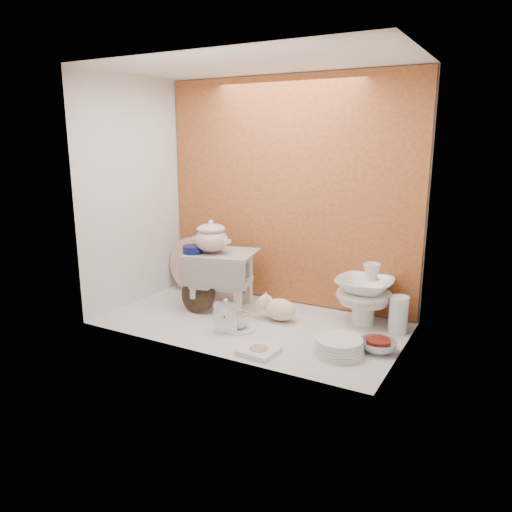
% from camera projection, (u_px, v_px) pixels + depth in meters
% --- Properties ---
extents(ground, '(1.80, 1.80, 0.00)m').
position_uv_depth(ground, '(252.00, 323.00, 3.01)').
color(ground, silver).
rests_on(ground, ground).
extents(niche_shell, '(1.86, 1.03, 1.53)m').
position_uv_depth(niche_shell, '(266.00, 168.00, 2.94)').
color(niche_shell, '#C16530').
rests_on(niche_shell, ground).
extents(step_stool, '(0.51, 0.46, 0.38)m').
position_uv_depth(step_stool, '(222.00, 280.00, 3.25)').
color(step_stool, silver).
rests_on(step_stool, ground).
extents(soup_tureen, '(0.27, 0.27, 0.22)m').
position_uv_depth(soup_tureen, '(211.00, 236.00, 3.16)').
color(soup_tureen, white).
rests_on(soup_tureen, step_stool).
extents(cobalt_bowl, '(0.16, 0.16, 0.05)m').
position_uv_depth(cobalt_bowl, '(193.00, 249.00, 3.17)').
color(cobalt_bowl, '#0A144C').
rests_on(cobalt_bowl, step_stool).
extents(floral_platter, '(0.41, 0.07, 0.41)m').
position_uv_depth(floral_platter, '(193.00, 265.00, 3.58)').
color(floral_platter, silver).
rests_on(floral_platter, ground).
extents(blue_white_vase, '(0.29, 0.29, 0.24)m').
position_uv_depth(blue_white_vase, '(204.00, 276.00, 3.58)').
color(blue_white_vase, white).
rests_on(blue_white_vase, ground).
extents(lacquer_tray, '(0.26, 0.10, 0.25)m').
position_uv_depth(lacquer_tray, '(198.00, 293.00, 3.18)').
color(lacquer_tray, black).
rests_on(lacquer_tray, ground).
extents(mantel_clock, '(0.15, 0.09, 0.20)m').
position_uv_depth(mantel_clock, '(226.00, 316.00, 2.84)').
color(mantel_clock, silver).
rests_on(mantel_clock, ground).
extents(plush_pig, '(0.29, 0.23, 0.15)m').
position_uv_depth(plush_pig, '(280.00, 309.00, 3.02)').
color(plush_pig, beige).
rests_on(plush_pig, ground).
extents(teacup_saucer, '(0.22, 0.22, 0.01)m').
position_uv_depth(teacup_saucer, '(239.00, 329.00, 2.90)').
color(teacup_saucer, white).
rests_on(teacup_saucer, ground).
extents(gold_rim_teacup, '(0.14, 0.14, 0.09)m').
position_uv_depth(gold_rim_teacup, '(239.00, 320.00, 2.89)').
color(gold_rim_teacup, white).
rests_on(gold_rim_teacup, teacup_saucer).
extents(lattice_dish, '(0.20, 0.20, 0.03)m').
position_uv_depth(lattice_dish, '(259.00, 351.00, 2.58)').
color(lattice_dish, white).
rests_on(lattice_dish, ground).
extents(dinner_plate_stack, '(0.27, 0.27, 0.09)m').
position_uv_depth(dinner_plate_stack, '(339.00, 346.00, 2.56)').
color(dinner_plate_stack, white).
rests_on(dinner_plate_stack, ground).
extents(crystal_bowl, '(0.26, 0.26, 0.06)m').
position_uv_depth(crystal_bowl, '(378.00, 346.00, 2.60)').
color(crystal_bowl, silver).
rests_on(crystal_bowl, ground).
extents(clear_glass_vase, '(0.13, 0.13, 0.22)m').
position_uv_depth(clear_glass_vase, '(398.00, 315.00, 2.84)').
color(clear_glass_vase, silver).
rests_on(clear_glass_vase, ground).
extents(porcelain_tower, '(0.39, 0.39, 0.39)m').
position_uv_depth(porcelain_tower, '(364.00, 293.00, 2.95)').
color(porcelain_tower, white).
rests_on(porcelain_tower, ground).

